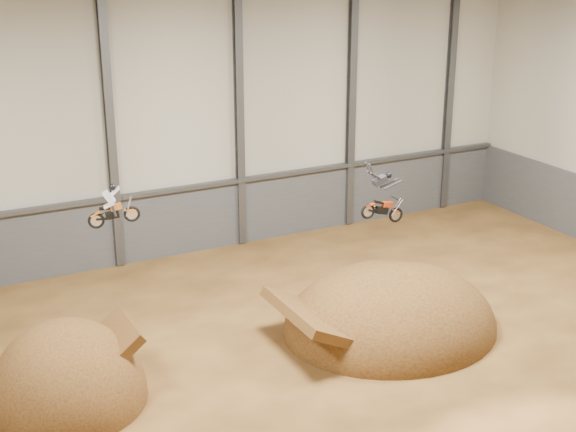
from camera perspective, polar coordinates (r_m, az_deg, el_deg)
The scene contains 12 objects.
floor at distance 29.82m, azimuth 2.64°, elevation -12.16°, with size 40.00×40.00×0.00m, color #4F3115.
back_wall at distance 40.08m, azimuth -7.99°, elevation 6.75°, with size 40.00×0.10×14.00m, color #B9B5A4.
lower_band_back at distance 41.42m, azimuth -7.61°, elevation -0.39°, with size 39.80×0.18×3.50m, color #4A4C51.
steel_rail at distance 40.72m, azimuth -7.65°, elevation 1.94°, with size 39.80×0.35×0.20m, color #47494F.
steel_column_2 at distance 38.95m, azimuth -12.53°, elevation 6.11°, with size 0.40×0.36×13.90m, color #47494F.
steel_column_3 at distance 41.09m, azimuth -3.49°, elevation 7.20°, with size 0.40×0.36×13.90m, color #47494F.
steel_column_4 at distance 44.15m, azimuth 4.52°, elevation 8.01°, with size 0.40×0.36×13.90m, color #47494F.
steel_column_5 at distance 47.94m, azimuth 11.40°, elevation 8.59°, with size 0.40×0.36×13.90m, color #47494F.
takeoff_ramp at distance 30.39m, azimuth -15.28°, elevation -12.24°, with size 5.49×6.33×5.49m, color #3C240F.
landing_ramp at distance 34.18m, azimuth 7.25°, elevation -7.96°, with size 9.21×8.15×5.32m, color #3C240F.
fmx_rider_a at distance 30.74m, azimuth -12.27°, elevation 0.93°, with size 1.95×0.74×1.76m, color #C26218, non-canonical shape.
fmx_rider_b at distance 32.41m, azimuth 6.64°, elevation 1.58°, with size 2.64×0.76×2.27m, color #AE300F, non-canonical shape.
Camera 1 is at (-12.86, -22.00, 15.49)m, focal length 50.00 mm.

